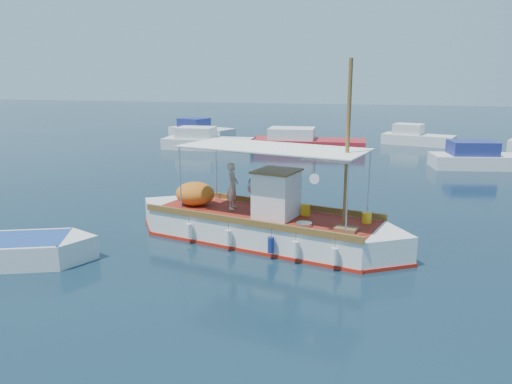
# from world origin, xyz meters

# --- Properties ---
(ground) EXTENTS (160.00, 160.00, 0.00)m
(ground) POSITION_xyz_m (0.00, 0.00, 0.00)
(ground) COLOR black
(ground) RESTS_ON ground
(fishing_caique) EXTENTS (9.65, 4.41, 6.07)m
(fishing_caique) POSITION_xyz_m (-0.72, 0.37, 0.53)
(fishing_caique) COLOR white
(fishing_caique) RESTS_ON ground
(bg_boat_nw) EXTENTS (6.79, 2.62, 1.80)m
(bg_boat_nw) POSITION_xyz_m (-9.49, 19.94, 0.49)
(bg_boat_nw) COLOR silver
(bg_boat_nw) RESTS_ON ground
(bg_boat_n) EXTENTS (8.29, 3.22, 1.80)m
(bg_boat_n) POSITION_xyz_m (-2.29, 21.08, 0.49)
(bg_boat_n) COLOR #AA1C24
(bg_boat_n) RESTS_ON ground
(bg_boat_ne) EXTENTS (6.74, 3.27, 1.80)m
(bg_boat_ne) POSITION_xyz_m (9.09, 16.38, 0.49)
(bg_boat_ne) COLOR silver
(bg_boat_ne) RESTS_ON ground
(bg_boat_far_w) EXTENTS (6.30, 4.15, 1.80)m
(bg_boat_far_w) POSITION_xyz_m (-12.54, 26.91, 0.49)
(bg_boat_far_w) COLOR silver
(bg_boat_far_w) RESTS_ON ground
(bg_boat_far_n) EXTENTS (5.71, 3.49, 1.80)m
(bg_boat_far_n) POSITION_xyz_m (5.82, 26.00, 0.49)
(bg_boat_far_n) COLOR silver
(bg_boat_far_n) RESTS_ON ground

